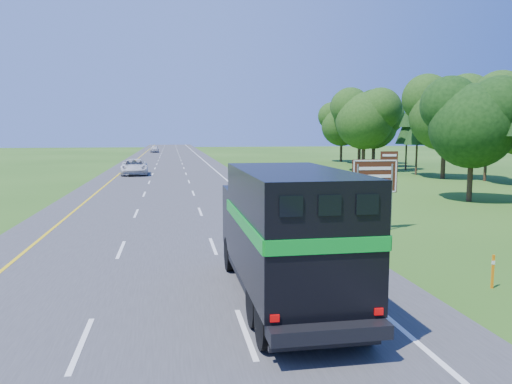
# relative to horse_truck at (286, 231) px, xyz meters

# --- Properties ---
(ground) EXTENTS (300.00, 300.00, 0.00)m
(ground) POSITION_rel_horse_truck_xyz_m (-3.23, -3.94, -2.01)
(ground) COLOR #224713
(ground) RESTS_ON ground
(road) EXTENTS (15.00, 260.00, 0.04)m
(road) POSITION_rel_horse_truck_xyz_m (-3.23, 46.06, -1.99)
(road) COLOR #38383A
(road) RESTS_ON ground
(lane_markings) EXTENTS (11.15, 260.00, 0.01)m
(lane_markings) POSITION_rel_horse_truck_xyz_m (-3.23, 46.06, -1.97)
(lane_markings) COLOR yellow
(lane_markings) RESTS_ON road
(tree_wall_right) EXTENTS (16.00, 100.00, 12.00)m
(tree_wall_right) POSITION_rel_horse_truck_xyz_m (22.77, 26.06, 3.99)
(tree_wall_right) COLOR #1A390F
(tree_wall_right) RESTS_ON ground
(horse_truck) EXTENTS (2.69, 8.34, 3.68)m
(horse_truck) POSITION_rel_horse_truck_xyz_m (0.00, 0.00, 0.00)
(horse_truck) COLOR black
(horse_truck) RESTS_ON road
(white_suv) EXTENTS (3.18, 6.27, 1.70)m
(white_suv) POSITION_rel_horse_truck_xyz_m (-6.98, 42.84, -1.12)
(white_suv) COLOR silver
(white_suv) RESTS_ON road
(far_car) EXTENTS (1.90, 4.56, 1.55)m
(far_car) POSITION_rel_horse_truck_xyz_m (-6.67, 103.31, -1.20)
(far_car) COLOR silver
(far_car) RESTS_ON road
(exit_sign) EXTENTS (2.23, 0.16, 3.77)m
(exit_sign) POSITION_rel_horse_truck_xyz_m (6.52, 9.30, 0.44)
(exit_sign) COLOR gray
(exit_sign) RESTS_ON ground
(delineator) EXTENTS (0.08, 0.05, 1.03)m
(delineator) POSITION_rel_horse_truck_xyz_m (6.43, 0.21, -1.46)
(delineator) COLOR orange
(delineator) RESTS_ON ground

